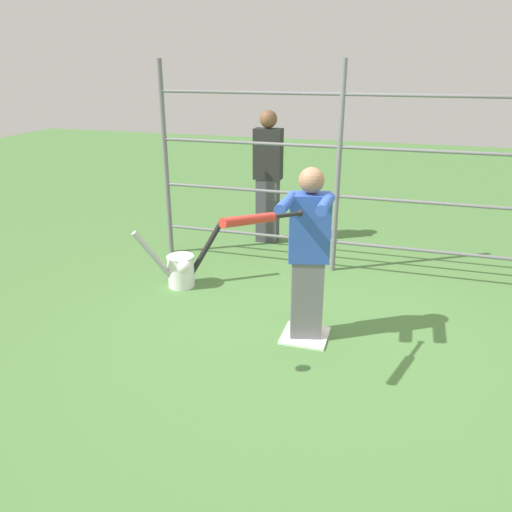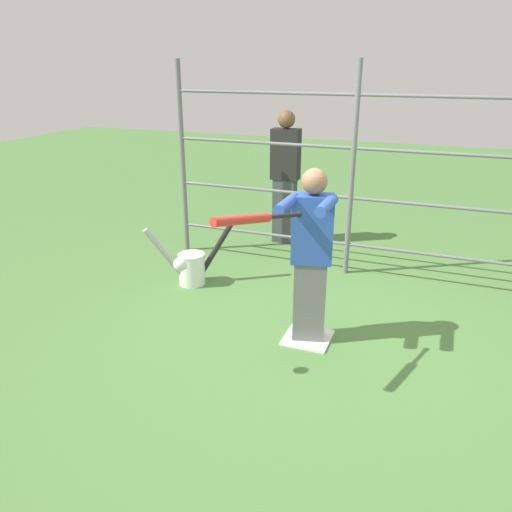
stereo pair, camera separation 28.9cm
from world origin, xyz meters
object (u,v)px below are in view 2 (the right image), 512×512
at_px(batter, 311,253).
at_px(bystander_behind_fence, 285,176).
at_px(baseball_bat_swinging, 250,219).
at_px(bat_bucket, 192,266).
at_px(softball_in_flight, 180,264).

relative_size(batter, bystander_behind_fence, 0.88).
bearing_deg(bystander_behind_fence, batter, 112.92).
relative_size(batter, baseball_bat_swinging, 1.91).
bearing_deg(bat_bucket, softball_in_flight, 116.72).
distance_m(softball_in_flight, bat_bucket, 1.98).
bearing_deg(batter, bystander_behind_fence, -67.08).
bearing_deg(bat_bucket, baseball_bat_swinging, 130.40).
relative_size(batter, softball_in_flight, 15.84).
height_order(softball_in_flight, bystander_behind_fence, bystander_behind_fence).
bearing_deg(baseball_bat_swinging, bystander_behind_fence, -75.92).
xyz_separation_m(batter, bat_bucket, (1.51, -0.69, -0.61)).
bearing_deg(bystander_behind_fence, bat_bucket, 73.61).
height_order(batter, bystander_behind_fence, bystander_behind_fence).
bearing_deg(batter, baseball_bat_swinging, 77.08).
xyz_separation_m(softball_in_flight, bystander_behind_fence, (0.32, -3.33, -0.07)).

